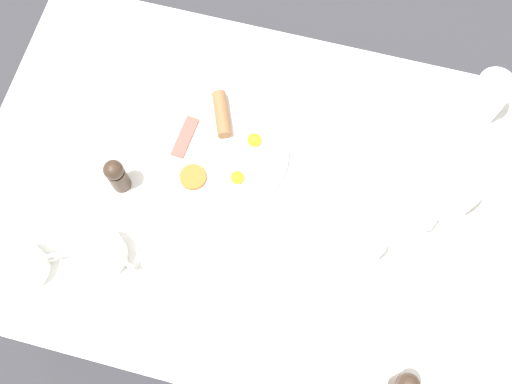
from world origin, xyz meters
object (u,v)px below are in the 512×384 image
(teacup_with_saucer_right, at_px, (26,267))
(fork_by_plate, at_px, (105,105))
(breakfast_plate, at_px, (220,149))
(teacup_with_saucer_left, at_px, (105,254))
(creamer_jug, at_px, (370,246))
(water_glass_tall, at_px, (487,98))
(fork_spare, at_px, (272,289))
(pepper_grinder, at_px, (117,175))
(knife_by_plate, at_px, (351,100))
(teapot_near, at_px, (450,186))
(spoon_for_tea, at_px, (444,329))

(teacup_with_saucer_right, bearing_deg, fork_by_plate, -3.31)
(breakfast_plate, bearing_deg, teacup_with_saucer_left, 150.76)
(breakfast_plate, distance_m, teacup_with_saucer_left, 0.33)
(teacup_with_saucer_left, height_order, creamer_jug, teacup_with_saucer_left)
(teacup_with_saucer_left, xyz_separation_m, water_glass_tall, (0.52, -0.69, 0.04))
(fork_spare, bearing_deg, teacup_with_saucer_left, 93.26)
(breakfast_plate, relative_size, pepper_grinder, 2.91)
(teacup_with_saucer_right, height_order, fork_by_plate, teacup_with_saucer_right)
(teacup_with_saucer_left, bearing_deg, teacup_with_saucer_right, 114.54)
(creamer_jug, bearing_deg, knife_by_plate, 17.22)
(teacup_with_saucer_left, relative_size, fork_by_plate, 0.91)
(teapot_near, height_order, teacup_with_saucer_right, teapot_near)
(teacup_with_saucer_right, height_order, spoon_for_tea, teacup_with_saucer_right)
(creamer_jug, distance_m, knife_by_plate, 0.35)
(teapot_near, xyz_separation_m, teacup_with_saucer_left, (-0.31, 0.65, -0.02))
(knife_by_plate, height_order, spoon_for_tea, same)
(water_glass_tall, bearing_deg, teacup_with_saucer_left, 127.06)
(spoon_for_tea, bearing_deg, teacup_with_saucer_left, 92.24)
(breakfast_plate, distance_m, creamer_jug, 0.38)
(teacup_with_saucer_left, xyz_separation_m, knife_by_plate, (0.48, -0.41, -0.03))
(teacup_with_saucer_left, height_order, water_glass_tall, water_glass_tall)
(knife_by_plate, distance_m, fork_spare, 0.47)
(breakfast_plate, relative_size, spoon_for_tea, 1.94)
(teacup_with_saucer_right, xyz_separation_m, creamer_jug, (0.22, -0.66, 0.00))
(teapot_near, relative_size, pepper_grinder, 1.98)
(teacup_with_saucer_left, height_order, fork_by_plate, teacup_with_saucer_left)
(water_glass_tall, bearing_deg, fork_by_plate, 103.38)
(water_glass_tall, height_order, knife_by_plate, water_glass_tall)
(teacup_with_saucer_left, distance_m, teacup_with_saucer_right, 0.16)
(teapot_near, relative_size, knife_by_plate, 0.93)
(teapot_near, bearing_deg, water_glass_tall, 3.56)
(creamer_jug, bearing_deg, teapot_near, -39.97)
(spoon_for_tea, distance_m, fork_spare, 0.35)
(knife_by_plate, bearing_deg, teapot_near, -126.29)
(water_glass_tall, distance_m, knife_by_plate, 0.29)
(water_glass_tall, distance_m, fork_by_plate, 0.84)
(water_glass_tall, xyz_separation_m, creamer_jug, (-0.37, 0.18, -0.04))
(spoon_for_tea, bearing_deg, teacup_with_saucer_right, 96.33)
(creamer_jug, xyz_separation_m, knife_by_plate, (0.33, 0.10, -0.03))
(pepper_grinder, height_order, spoon_for_tea, pepper_grinder)
(water_glass_tall, relative_size, creamer_jug, 1.57)
(pepper_grinder, height_order, knife_by_plate, pepper_grinder)
(breakfast_plate, bearing_deg, creamer_jug, -110.97)
(teacup_with_saucer_right, relative_size, fork_by_plate, 0.91)
(teapot_near, relative_size, creamer_jug, 2.58)
(teacup_with_saucer_left, distance_m, creamer_jug, 0.54)
(teacup_with_saucer_left, xyz_separation_m, fork_by_plate, (0.33, 0.12, -0.03))
(pepper_grinder, relative_size, fork_by_plate, 0.70)
(teacup_with_saucer_left, distance_m, fork_by_plate, 0.35)
(breakfast_plate, height_order, water_glass_tall, water_glass_tall)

